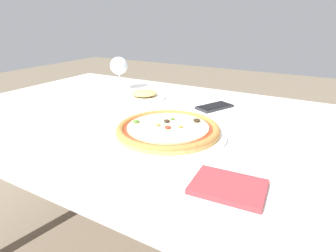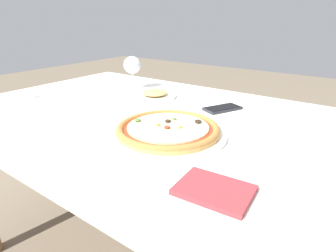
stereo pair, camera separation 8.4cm
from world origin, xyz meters
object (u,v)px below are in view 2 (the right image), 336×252
at_px(wine_glass_far_left, 132,66).
at_px(side_plate, 155,95).
at_px(pizza_plate, 168,130).
at_px(fork, 24,100).
at_px(dining_table, 142,132).
at_px(cell_phone, 222,108).

relative_size(wine_glass_far_left, side_plate, 0.85).
relative_size(pizza_plate, fork, 2.08).
distance_m(fork, side_plate, 0.56).
bearing_deg(dining_table, fork, -162.70).
bearing_deg(fork, cell_phone, 26.72).
relative_size(cell_phone, side_plate, 0.85).
xyz_separation_m(pizza_plate, cell_phone, (0.03, 0.32, -0.01)).
relative_size(dining_table, fork, 8.47).
relative_size(fork, side_plate, 0.90).
height_order(pizza_plate, fork, pizza_plate).
relative_size(dining_table, side_plate, 7.65).
height_order(cell_phone, side_plate, side_plate).
relative_size(pizza_plate, wine_glass_far_left, 2.21).
xyz_separation_m(dining_table, side_plate, (-0.09, 0.20, 0.09)).
height_order(fork, side_plate, side_plate).
distance_m(pizza_plate, wine_glass_far_left, 0.60).
height_order(pizza_plate, side_plate, pizza_plate).
relative_size(wine_glass_far_left, cell_phone, 1.00).
xyz_separation_m(pizza_plate, wine_glass_far_left, (-0.47, 0.36, 0.10)).
bearing_deg(dining_table, side_plate, 115.34).
xyz_separation_m(fork, wine_glass_far_left, (0.25, 0.42, 0.11)).
relative_size(fork, wine_glass_far_left, 1.06).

